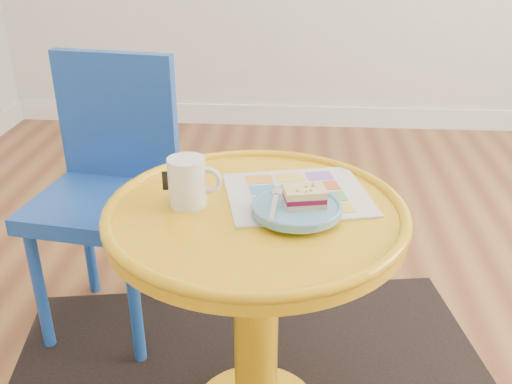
# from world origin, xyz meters

# --- Properties ---
(floor) EXTENTS (4.00, 4.00, 0.00)m
(floor) POSITION_xyz_m (0.00, 0.00, 0.00)
(floor) COLOR brown
(floor) RESTS_ON ground
(room_walls) EXTENTS (4.00, 4.00, 4.00)m
(room_walls) POSITION_xyz_m (-0.99, 0.99, 0.06)
(room_walls) COLOR silver
(room_walls) RESTS_ON ground
(side_table) EXTENTS (0.62, 0.62, 0.59)m
(side_table) POSITION_xyz_m (-0.38, -0.24, 0.42)
(side_table) COLOR gold
(side_table) RESTS_ON ground
(chair) EXTENTS (0.40, 0.40, 0.80)m
(chair) POSITION_xyz_m (-0.82, 0.16, 0.46)
(chair) COLOR #1947A6
(chair) RESTS_ON ground
(newspaper) EXTENTS (0.35, 0.31, 0.01)m
(newspaper) POSITION_xyz_m (-0.29, -0.17, 0.59)
(newspaper) COLOR silver
(newspaper) RESTS_ON side_table
(mug) EXTENTS (0.11, 0.08, 0.10)m
(mug) POSITION_xyz_m (-0.52, -0.23, 0.64)
(mug) COLOR white
(mug) RESTS_ON side_table
(plate) EXTENTS (0.18, 0.18, 0.02)m
(plate) POSITION_xyz_m (-0.29, -0.27, 0.61)
(plate) COLOR #5B96C0
(plate) RESTS_ON newspaper
(cake_slice) EXTENTS (0.09, 0.07, 0.04)m
(cake_slice) POSITION_xyz_m (-0.28, -0.26, 0.63)
(cake_slice) COLOR #D3BC8C
(cake_slice) RESTS_ON plate
(fork) EXTENTS (0.02, 0.14, 0.00)m
(fork) POSITION_xyz_m (-0.34, -0.26, 0.62)
(fork) COLOR silver
(fork) RESTS_ON plate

